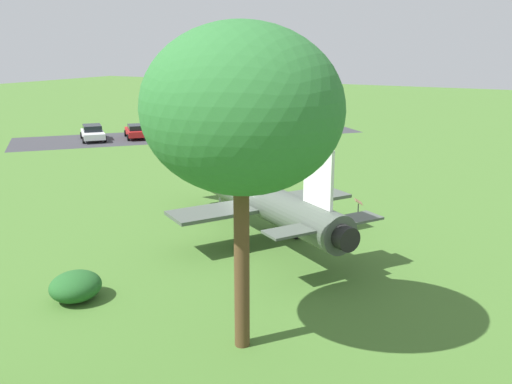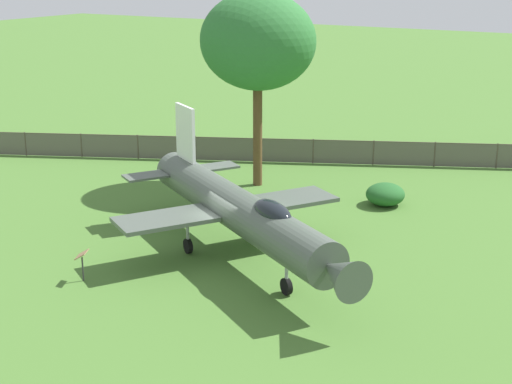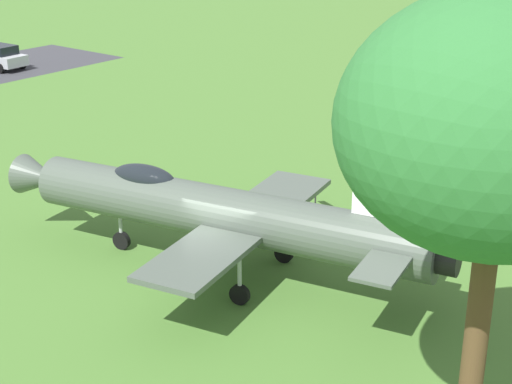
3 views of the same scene
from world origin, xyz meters
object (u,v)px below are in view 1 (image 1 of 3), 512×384
(parked_car_silver, at_px, (282,123))
(parked_car_blue, at_px, (251,125))
(parked_car_black, at_px, (174,129))
(shrub_near_fence, at_px, (76,286))
(info_plaque, at_px, (358,205))
(parked_car_green, at_px, (215,126))
(parked_car_red, at_px, (137,131))
(display_jet, at_px, (252,194))
(shade_tree, at_px, (241,111))
(parked_car_white, at_px, (93,132))

(parked_car_silver, height_order, parked_car_blue, parked_car_silver)
(parked_car_black, bearing_deg, parked_car_silver, 89.73)
(shrub_near_fence, relative_size, info_plaque, 1.67)
(shrub_near_fence, bearing_deg, parked_car_green, -65.49)
(shrub_near_fence, xyz_separation_m, info_plaque, (-6.11, -13.83, 0.33))
(parked_car_blue, bearing_deg, parked_car_red, -87.04)
(parked_car_green, bearing_deg, parked_car_red, -84.65)
(info_plaque, distance_m, parked_car_black, 30.58)
(parked_car_blue, bearing_deg, parked_car_green, -87.87)
(parked_car_blue, bearing_deg, display_jet, -16.07)
(display_jet, relative_size, parked_car_red, 3.16)
(display_jet, height_order, parked_car_red, display_jet)
(shade_tree, height_order, parked_car_white, shade_tree)
(display_jet, relative_size, parked_car_silver, 2.98)
(info_plaque, xyz_separation_m, parked_car_blue, (19.29, -23.77, -0.11))
(parked_car_green, height_order, parked_car_red, parked_car_green)
(display_jet, distance_m, parked_car_red, 30.51)
(parked_car_silver, bearing_deg, parked_car_green, 85.09)
(shrub_near_fence, bearing_deg, parked_car_red, -53.77)
(info_plaque, bearing_deg, parked_car_black, -35.68)
(shrub_near_fence, xyz_separation_m, parked_car_red, (21.15, -28.87, 0.19))
(parked_car_silver, bearing_deg, parked_car_red, 86.49)
(shade_tree, height_order, parked_car_black, shade_tree)
(parked_car_red, distance_m, parked_car_white, 4.13)
(parked_car_green, xyz_separation_m, parked_car_white, (8.26, 8.77, -0.06))
(shrub_near_fence, relative_size, parked_car_silver, 0.42)
(shade_tree, bearing_deg, parked_car_black, -50.97)
(parked_car_silver, height_order, parked_car_green, parked_car_silver)
(parked_car_silver, relative_size, parked_car_white, 0.97)
(parked_car_silver, distance_m, parked_car_red, 15.24)
(display_jet, bearing_deg, info_plaque, -98.63)
(display_jet, distance_m, parked_car_white, 31.21)
(shrub_near_fence, bearing_deg, parked_car_white, -47.14)
(parked_car_blue, height_order, parked_car_red, parked_car_blue)
(shrub_near_fence, distance_m, parked_car_blue, 39.85)
(shade_tree, bearing_deg, info_plaque, -86.87)
(shade_tree, relative_size, parked_car_green, 2.06)
(shade_tree, xyz_separation_m, info_plaque, (0.75, -13.73, -6.37))
(shade_tree, distance_m, parked_car_red, 40.68)
(display_jet, bearing_deg, shrub_near_fence, 108.56)
(shrub_near_fence, distance_m, parked_car_white, 35.45)
(parked_car_blue, xyz_separation_m, parked_car_red, (7.97, 8.74, -0.03))
(shade_tree, bearing_deg, parked_car_red, -45.76)
(parked_car_black, bearing_deg, parked_car_blue, 90.70)
(shade_tree, xyz_separation_m, shrub_near_fence, (6.86, 0.10, -6.70))
(display_jet, height_order, parked_car_black, display_jet)
(display_jet, height_order, parked_car_blue, display_jet)
(shrub_near_fence, height_order, parked_car_white, parked_car_white)
(shrub_near_fence, relative_size, parked_car_green, 0.41)
(parked_car_silver, xyz_separation_m, parked_car_green, (5.14, 5.20, 0.00))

